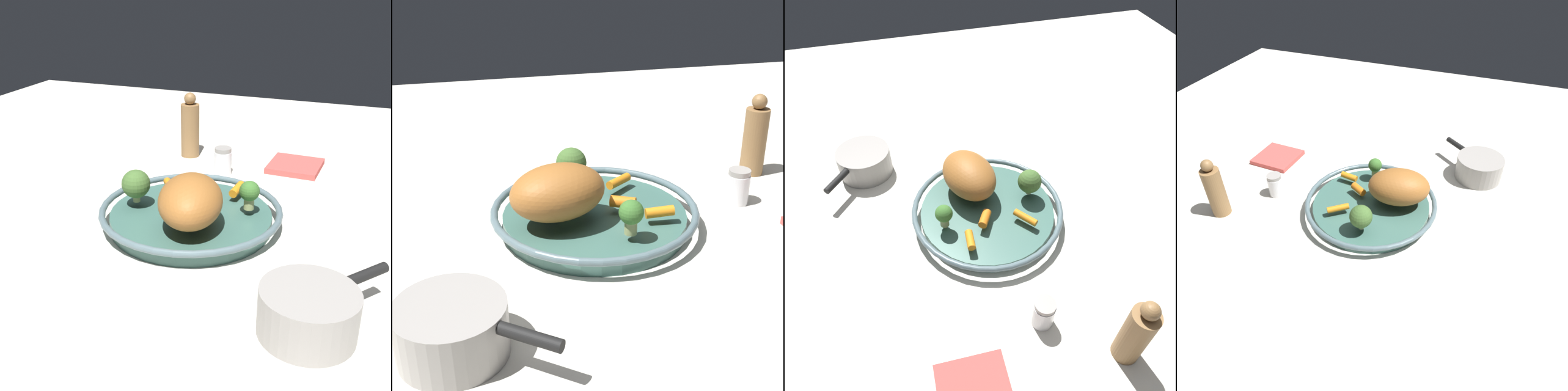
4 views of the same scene
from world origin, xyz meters
TOP-DOWN VIEW (x-y plane):
  - ground_plane at (0.00, 0.00)m, footprint 2.15×2.15m
  - serving_bowl at (0.00, 0.00)m, footprint 0.35×0.35m
  - roast_chicken_piece at (-0.03, 0.07)m, footprint 0.15×0.18m
  - baby_carrot_near_rim at (0.07, -0.06)m, footprint 0.05×0.05m
  - baby_carrot_center at (-0.02, -0.04)m, footprint 0.04×0.05m
  - baby_carrot_back at (-0.07, -0.09)m, footprint 0.02×0.05m
  - broccoli_floret_edge at (0.11, 0.02)m, footprint 0.06×0.06m
  - broccoli_floret_large at (-0.11, -0.03)m, footprint 0.04×0.04m
  - salt_shaker at (0.02, -0.28)m, footprint 0.04×0.04m
  - pepper_mill at (0.15, -0.38)m, footprint 0.05×0.05m
  - saucepan at (-0.26, 0.24)m, footprint 0.17×0.19m

SIDE VIEW (x-z plane):
  - ground_plane at x=0.00m, z-range 0.00..0.00m
  - serving_bowl at x=0.00m, z-range 0.00..0.04m
  - salt_shaker at x=0.02m, z-range 0.00..0.07m
  - saucepan at x=-0.26m, z-range 0.00..0.07m
  - baby_carrot_near_rim at x=0.07m, z-range 0.04..0.06m
  - baby_carrot_back at x=-0.07m, z-range 0.04..0.06m
  - baby_carrot_center at x=-0.02m, z-range 0.04..0.06m
  - broccoli_floret_large at x=-0.11m, z-range 0.05..0.10m
  - pepper_mill at x=0.15m, z-range -0.01..0.16m
  - broccoli_floret_edge at x=0.11m, z-range 0.04..0.11m
  - roast_chicken_piece at x=-0.03m, z-range 0.04..0.13m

